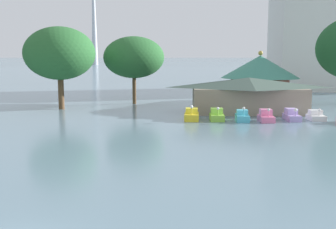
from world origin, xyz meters
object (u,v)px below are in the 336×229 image
object	(u,v)px
green_roof_pavilion	(260,76)
shoreline_tree_tall_left	(60,53)
pedal_boat_pink	(266,117)
boathouse	(248,94)
pedal_boat_lime	(217,116)
pedal_boat_cyan	(242,117)
pedal_boat_yellow	(192,115)
pedal_boat_lavender	(292,116)
pedal_boat_white	(316,116)
shoreline_tree_mid	(134,57)

from	to	relation	value
green_roof_pavilion	shoreline_tree_tall_left	bearing A→B (deg)	-163.22
pedal_boat_pink	shoreline_tree_tall_left	world-z (taller)	shoreline_tree_tall_left
boathouse	pedal_boat_lime	bearing A→B (deg)	-125.06
pedal_boat_cyan	shoreline_tree_tall_left	size ratio (longest dim) A/B	0.22
pedal_boat_yellow	pedal_boat_cyan	size ratio (longest dim) A/B	1.21
pedal_boat_yellow	pedal_boat_lavender	bearing A→B (deg)	93.72
boathouse	pedal_boat_white	bearing A→B (deg)	-41.78
pedal_boat_yellow	pedal_boat_cyan	xyz separation A→B (m)	(5.55, -0.73, -0.03)
pedal_boat_yellow	boathouse	xyz separation A→B (m)	(7.32, 6.20, 1.78)
pedal_boat_lime	pedal_boat_white	bearing A→B (deg)	92.34
pedal_boat_pink	pedal_boat_lavender	world-z (taller)	pedal_boat_pink
pedal_boat_lavender	shoreline_tree_tall_left	bearing A→B (deg)	-110.11
pedal_boat_lime	green_roof_pavilion	world-z (taller)	green_roof_pavilion
boathouse	pedal_boat_cyan	bearing A→B (deg)	-104.39
pedal_boat_lime	pedal_boat_lavender	distance (m)	8.41
pedal_boat_lime	shoreline_tree_mid	bearing A→B (deg)	-145.35
pedal_boat_yellow	pedal_boat_lavender	size ratio (longest dim) A/B	1.01
pedal_boat_yellow	shoreline_tree_mid	distance (m)	18.31
pedal_boat_lime	pedal_boat_cyan	size ratio (longest dim) A/B	0.98
pedal_boat_lime	pedal_boat_pink	distance (m)	5.36
pedal_boat_pink	green_roof_pavilion	size ratio (longest dim) A/B	0.21
pedal_boat_lime	boathouse	distance (m)	8.08
green_roof_pavilion	pedal_boat_lavender	bearing A→B (deg)	-88.86
pedal_boat_lavender	green_roof_pavilion	bearing A→B (deg)	177.92
pedal_boat_lime	pedal_boat_lavender	world-z (taller)	pedal_boat_lime
shoreline_tree_tall_left	shoreline_tree_mid	size ratio (longest dim) A/B	1.10
pedal_boat_pink	boathouse	distance (m)	7.25
pedal_boat_lime	shoreline_tree_tall_left	world-z (taller)	shoreline_tree_tall_left
pedal_boat_lime	shoreline_tree_tall_left	bearing A→B (deg)	-115.01
pedal_boat_white	shoreline_tree_mid	world-z (taller)	shoreline_tree_mid
boathouse	green_roof_pavilion	xyz separation A→B (m)	(3.53, 11.10, 1.78)
pedal_boat_lime	shoreline_tree_mid	xyz separation A→B (m)	(-10.89, 15.40, 6.33)
pedal_boat_yellow	pedal_boat_white	size ratio (longest dim) A/B	1.27
pedal_boat_lime	pedal_boat_cyan	bearing A→B (deg)	79.48
boathouse	shoreline_tree_tall_left	xyz separation A→B (m)	(-24.57, 2.63, 5.11)
pedal_boat_yellow	green_roof_pavilion	world-z (taller)	green_roof_pavilion
pedal_boat_cyan	shoreline_tree_mid	xyz separation A→B (m)	(-13.64, 15.88, 6.37)
pedal_boat_white	shoreline_tree_tall_left	world-z (taller)	shoreline_tree_tall_left
pedal_boat_cyan	shoreline_tree_tall_left	xyz separation A→B (m)	(-22.79, 9.57, 6.92)
pedal_boat_yellow	green_roof_pavilion	distance (m)	20.74
pedal_boat_cyan	pedal_boat_white	xyz separation A→B (m)	(8.36, 1.05, -0.06)
pedal_boat_lavender	boathouse	bearing A→B (deg)	-150.44
pedal_boat_pink	shoreline_tree_tall_left	xyz separation A→B (m)	(-25.38, 9.62, 6.90)
pedal_boat_white	green_roof_pavilion	xyz separation A→B (m)	(-3.06, 16.98, 3.65)
pedal_boat_cyan	pedal_boat_pink	distance (m)	2.58
pedal_boat_white	shoreline_tree_mid	distance (m)	27.30
pedal_boat_lime	pedal_boat_pink	bearing A→B (deg)	83.72
shoreline_tree_mid	pedal_boat_pink	bearing A→B (deg)	-44.47
pedal_boat_lime	pedal_boat_pink	world-z (taller)	pedal_boat_lime
pedal_boat_lime	green_roof_pavilion	distance (m)	19.64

